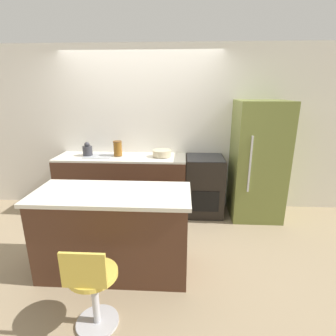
{
  "coord_description": "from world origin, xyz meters",
  "views": [
    {
      "loc": [
        0.65,
        -3.6,
        1.94
      ],
      "look_at": [
        0.47,
        -0.41,
        0.97
      ],
      "focal_mm": 28.0,
      "sensor_mm": 36.0,
      "label": 1
    }
  ],
  "objects": [
    {
      "name": "wall_back",
      "position": [
        0.0,
        0.64,
        1.3
      ],
      "size": [
        8.0,
        0.06,
        2.6
      ],
      "color": "white",
      "rests_on": "ground_plane"
    },
    {
      "name": "canister_jar",
      "position": [
        -0.35,
        0.34,
        1.05
      ],
      "size": [
        0.14,
        0.14,
        0.23
      ],
      "color": "brown",
      "rests_on": "back_counter"
    },
    {
      "name": "stool_chair",
      "position": [
        -0.05,
        -1.9,
        0.39
      ],
      "size": [
        0.4,
        0.4,
        0.82
      ],
      "color": "#B7B7BC",
      "rests_on": "ground_plane"
    },
    {
      "name": "refrigerator",
      "position": [
        1.79,
        0.27,
        0.89
      ],
      "size": [
        0.74,
        0.7,
        1.78
      ],
      "color": "olive",
      "rests_on": "ground_plane"
    },
    {
      "name": "back_counter",
      "position": [
        -0.3,
        0.32,
        0.46
      ],
      "size": [
        2.02,
        0.59,
        0.93
      ],
      "color": "#4C2D1E",
      "rests_on": "ground_plane"
    },
    {
      "name": "mixing_bowl",
      "position": [
        0.34,
        0.34,
        0.98
      ],
      "size": [
        0.28,
        0.28,
        0.1
      ],
      "color": "#C1B28E",
      "rests_on": "back_counter"
    },
    {
      "name": "ground_plane",
      "position": [
        0.0,
        0.0,
        0.0
      ],
      "size": [
        14.0,
        14.0,
        0.0
      ],
      "primitive_type": "plane",
      "color": "#998466"
    },
    {
      "name": "kettle",
      "position": [
        -0.84,
        0.34,
        1.02
      ],
      "size": [
        0.15,
        0.15,
        0.21
      ],
      "color": "#333338",
      "rests_on": "back_counter"
    },
    {
      "name": "kitchen_island",
      "position": [
        -0.07,
        -1.14,
        0.46
      ],
      "size": [
        1.63,
        0.7,
        0.92
      ],
      "color": "#4C2D1E",
      "rests_on": "ground_plane"
    },
    {
      "name": "oven_range",
      "position": [
        1.01,
        0.31,
        0.46
      ],
      "size": [
        0.58,
        0.6,
        0.93
      ],
      "color": "black",
      "rests_on": "ground_plane"
    }
  ]
}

